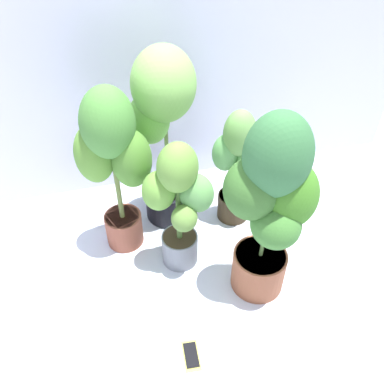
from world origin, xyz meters
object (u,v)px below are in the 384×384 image
Objects in this scene: potted_plant_back_left at (113,156)px; potted_plant_back_right at (237,164)px; potted_plant_center at (179,201)px; cell_phone at (191,355)px; potted_plant_front_right at (271,202)px; potted_plant_back_center at (162,124)px.

potted_plant_back_left is 0.66m from potted_plant_back_right.
potted_plant_center is 4.97× the size of cell_phone.
potted_plant_front_right is at bearing -36.16° from potted_plant_center.
potted_plant_back_center is (-0.37, 0.12, 0.23)m from potted_plant_back_right.
potted_plant_back_left is at bearing -149.85° from potted_plant_back_center.
potted_plant_back_center reaches higher than potted_plant_back_left.
potted_plant_back_right is at bearing -18.06° from potted_plant_back_center.
potted_plant_back_left is 1.32× the size of potted_plant_back_right.
potted_plant_center is at bearing 143.84° from potted_plant_front_right.
potted_plant_back_center is 1.09m from cell_phone.
potted_plant_center is 0.68m from cell_phone.
potted_plant_back_center is (0.27, 0.15, 0.04)m from potted_plant_back_left.
potted_plant_back_right is at bearing -115.60° from cell_phone.
potted_plant_front_right is at bearing -94.12° from potted_plant_back_right.
potted_plant_back_left is at bearing -71.58° from cell_phone.
potted_plant_front_right reaches higher than cell_phone.
potted_plant_center reaches higher than cell_phone.
potted_plant_front_right reaches higher than potted_plant_back_right.
potted_plant_back_right is 0.72× the size of potted_plant_front_right.
potted_plant_back_left is 6.26× the size of cell_phone.
potted_plant_center is 0.44m from potted_plant_front_right.
potted_plant_front_right is 6.59× the size of cell_phone.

